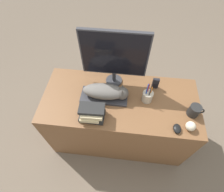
# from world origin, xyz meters

# --- Properties ---
(ground_plane) EXTENTS (12.00, 12.00, 0.00)m
(ground_plane) POSITION_xyz_m (0.00, 0.00, 0.00)
(ground_plane) COLOR #6B5B4C
(desk) EXTENTS (1.44, 0.64, 0.76)m
(desk) POSITION_xyz_m (0.00, 0.32, 0.38)
(desk) COLOR brown
(desk) RESTS_ON ground_plane
(keyboard) EXTENTS (0.43, 0.18, 0.02)m
(keyboard) POSITION_xyz_m (-0.15, 0.33, 0.77)
(keyboard) COLOR #2D2D33
(keyboard) RESTS_ON desk
(cat) EXTENTS (0.41, 0.16, 0.14)m
(cat) POSITION_xyz_m (-0.12, 0.33, 0.85)
(cat) COLOR #66605B
(cat) RESTS_ON keyboard
(monitor) EXTENTS (0.57, 0.16, 0.57)m
(monitor) POSITION_xyz_m (-0.08, 0.53, 1.09)
(monitor) COLOR #333338
(monitor) RESTS_ON desk
(computer_mouse) EXTENTS (0.07, 0.09, 0.04)m
(computer_mouse) POSITION_xyz_m (0.48, 0.07, 0.78)
(computer_mouse) COLOR black
(computer_mouse) RESTS_ON desk
(coffee_mug) EXTENTS (0.13, 0.10, 0.11)m
(coffee_mug) POSITION_xyz_m (0.63, 0.24, 0.82)
(coffee_mug) COLOR black
(coffee_mug) RESTS_ON desk
(pen_cup) EXTENTS (0.09, 0.09, 0.23)m
(pen_cup) POSITION_xyz_m (0.24, 0.34, 0.82)
(pen_cup) COLOR #B2A893
(pen_cup) RESTS_ON desk
(baseball) EXTENTS (0.08, 0.08, 0.08)m
(baseball) POSITION_xyz_m (0.58, 0.10, 0.80)
(baseball) COLOR beige
(baseball) RESTS_ON desk
(phone) EXTENTS (0.06, 0.03, 0.12)m
(phone) POSITION_xyz_m (0.31, 0.50, 0.82)
(phone) COLOR black
(phone) RESTS_ON desk
(book_stack) EXTENTS (0.22, 0.16, 0.14)m
(book_stack) POSITION_xyz_m (-0.22, 0.11, 0.83)
(book_stack) COLOR black
(book_stack) RESTS_ON desk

